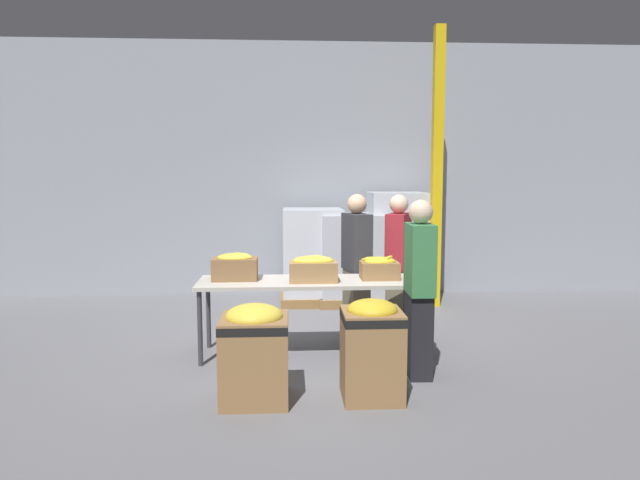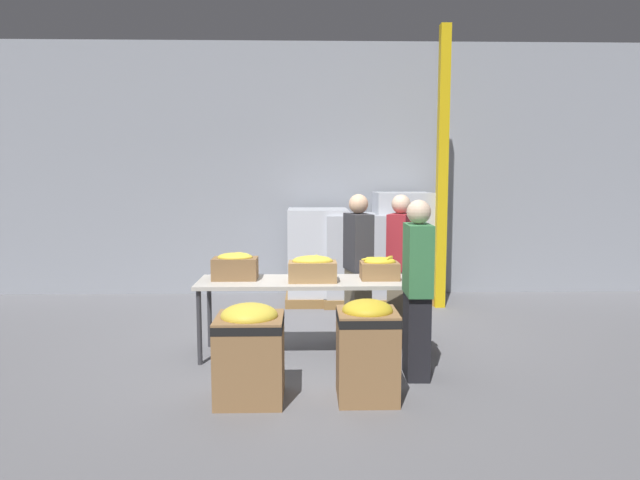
% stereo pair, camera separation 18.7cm
% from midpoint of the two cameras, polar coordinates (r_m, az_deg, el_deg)
% --- Properties ---
extents(ground_plane, '(30.00, 30.00, 0.00)m').
position_cam_midpoint_polar(ground_plane, '(6.23, -2.01, -11.35)').
color(ground_plane, slate).
extents(wall_back, '(16.00, 0.08, 4.00)m').
position_cam_midpoint_polar(wall_back, '(9.21, -2.49, 7.02)').
color(wall_back, '#9399A3').
rests_on(wall_back, ground_plane).
extents(sorting_table, '(2.32, 0.73, 0.81)m').
position_cam_midpoint_polar(sorting_table, '(6.05, -2.04, -4.60)').
color(sorting_table, beige).
rests_on(sorting_table, ground_plane).
extents(banana_box_0, '(0.47, 0.30, 0.30)m').
position_cam_midpoint_polar(banana_box_0, '(6.11, -9.36, -2.60)').
color(banana_box_0, olive).
rests_on(banana_box_0, sorting_table).
extents(banana_box_1, '(0.50, 0.30, 0.28)m').
position_cam_midpoint_polar(banana_box_1, '(5.93, -1.59, -2.86)').
color(banana_box_1, '#A37A4C').
rests_on(banana_box_1, sorting_table).
extents(banana_box_2, '(0.40, 0.29, 0.25)m').
position_cam_midpoint_polar(banana_box_2, '(6.11, 5.11, -2.78)').
color(banana_box_2, olive).
rests_on(banana_box_2, sorting_table).
extents(volunteer_0, '(0.24, 0.46, 1.68)m').
position_cam_midpoint_polar(volunteer_0, '(5.45, 8.93, -4.92)').
color(volunteer_0, black).
rests_on(volunteer_0, ground_plane).
extents(volunteer_1, '(0.39, 0.50, 1.69)m').
position_cam_midpoint_polar(volunteer_1, '(6.87, 7.03, -2.54)').
color(volunteer_1, '#6B604C').
rests_on(volunteer_1, ground_plane).
extents(volunteer_2, '(0.33, 0.50, 1.69)m').
position_cam_midpoint_polar(volunteer_2, '(6.70, 2.87, -2.69)').
color(volunteer_2, '#6B604C').
rests_on(volunteer_2, ground_plane).
extents(donation_bin_0, '(0.57, 0.57, 0.83)m').
position_cam_midpoint_polar(donation_bin_0, '(4.93, -7.67, -10.84)').
color(donation_bin_0, olive).
rests_on(donation_bin_0, ground_plane).
extents(donation_bin_1, '(0.51, 0.51, 0.86)m').
position_cam_midpoint_polar(donation_bin_1, '(4.95, 4.11, -10.53)').
color(donation_bin_1, olive).
rests_on(donation_bin_1, ground_plane).
extents(support_pillar, '(0.14, 0.14, 4.00)m').
position_cam_midpoint_polar(support_pillar, '(8.37, 10.97, 6.97)').
color(support_pillar, yellow).
rests_on(support_pillar, ground_plane).
extents(pallet_stack_0, '(1.02, 1.02, 1.34)m').
position_cam_midpoint_polar(pallet_stack_0, '(8.60, 2.58, -1.90)').
color(pallet_stack_0, olive).
rests_on(pallet_stack_0, ground_plane).
extents(pallet_stack_1, '(0.96, 0.96, 1.41)m').
position_cam_midpoint_polar(pallet_stack_1, '(8.59, -1.36, -1.66)').
color(pallet_stack_1, olive).
rests_on(pallet_stack_1, ground_plane).
extents(pallet_stack_2, '(0.91, 0.91, 1.66)m').
position_cam_midpoint_polar(pallet_stack_2, '(8.80, 7.03, -0.71)').
color(pallet_stack_2, olive).
rests_on(pallet_stack_2, ground_plane).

